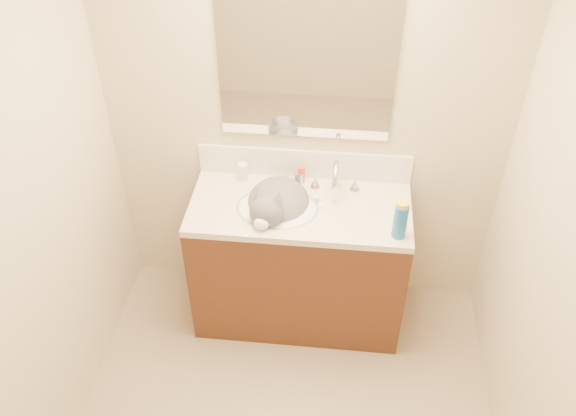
% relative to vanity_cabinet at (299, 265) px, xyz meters
% --- Properties ---
extents(room_shell, '(2.24, 2.54, 2.52)m').
position_rel_vanity_cabinet_xyz_m(room_shell, '(0.00, -0.97, 1.08)').
color(room_shell, '#C5B592').
rests_on(room_shell, ground).
extents(vanity_cabinet, '(1.20, 0.55, 0.82)m').
position_rel_vanity_cabinet_xyz_m(vanity_cabinet, '(0.00, 0.00, 0.00)').
color(vanity_cabinet, '#442312').
rests_on(vanity_cabinet, ground).
extents(counter_slab, '(1.20, 0.55, 0.04)m').
position_rel_vanity_cabinet_xyz_m(counter_slab, '(0.00, 0.00, 0.43)').
color(counter_slab, beige).
rests_on(counter_slab, vanity_cabinet).
extents(basin, '(0.45, 0.36, 0.14)m').
position_rel_vanity_cabinet_xyz_m(basin, '(-0.12, -0.03, 0.38)').
color(basin, white).
rests_on(basin, vanity_cabinet).
extents(faucet, '(0.28, 0.20, 0.21)m').
position_rel_vanity_cabinet_xyz_m(faucet, '(0.18, 0.14, 0.54)').
color(faucet, silver).
rests_on(faucet, counter_slab).
extents(cat, '(0.43, 0.52, 0.36)m').
position_rel_vanity_cabinet_xyz_m(cat, '(-0.13, -0.00, 0.44)').
color(cat, '#545254').
rests_on(cat, basin).
extents(backsplash, '(1.20, 0.02, 0.18)m').
position_rel_vanity_cabinet_xyz_m(backsplash, '(0.00, 0.26, 0.54)').
color(backsplash, silver).
rests_on(backsplash, counter_slab).
extents(mirror, '(0.90, 0.02, 0.80)m').
position_rel_vanity_cabinet_xyz_m(mirror, '(0.00, 0.26, 1.13)').
color(mirror, white).
rests_on(mirror, room_shell).
extents(pill_bottle, '(0.07, 0.07, 0.10)m').
position_rel_vanity_cabinet_xyz_m(pill_bottle, '(-0.34, 0.20, 0.50)').
color(pill_bottle, silver).
rests_on(pill_bottle, counter_slab).
extents(pill_label, '(0.07, 0.07, 0.04)m').
position_rel_vanity_cabinet_xyz_m(pill_label, '(-0.34, 0.20, 0.49)').
color(pill_label, orange).
rests_on(pill_label, pill_bottle).
extents(silver_jar, '(0.06, 0.06, 0.06)m').
position_rel_vanity_cabinet_xyz_m(silver_jar, '(-0.02, 0.21, 0.48)').
color(silver_jar, '#B7B7BC').
rests_on(silver_jar, counter_slab).
extents(amber_bottle, '(0.04, 0.04, 0.10)m').
position_rel_vanity_cabinet_xyz_m(amber_bottle, '(-0.01, 0.21, 0.50)').
color(amber_bottle, '#C44217').
rests_on(amber_bottle, counter_slab).
extents(toothbrush, '(0.07, 0.12, 0.01)m').
position_rel_vanity_cabinet_xyz_m(toothbrush, '(0.09, 0.04, 0.45)').
color(toothbrush, silver).
rests_on(toothbrush, counter_slab).
extents(toothbrush_head, '(0.03, 0.04, 0.02)m').
position_rel_vanity_cabinet_xyz_m(toothbrush_head, '(0.09, 0.04, 0.46)').
color(toothbrush_head, '#6186CF').
rests_on(toothbrush_head, counter_slab).
extents(spray_can, '(0.09, 0.09, 0.19)m').
position_rel_vanity_cabinet_xyz_m(spray_can, '(0.52, -0.18, 0.55)').
color(spray_can, blue).
rests_on(spray_can, counter_slab).
extents(spray_cap, '(0.07, 0.07, 0.04)m').
position_rel_vanity_cabinet_xyz_m(spray_cap, '(0.52, -0.18, 0.65)').
color(spray_cap, yellow).
rests_on(spray_cap, spray_can).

